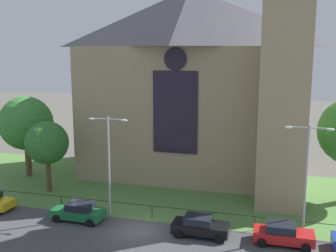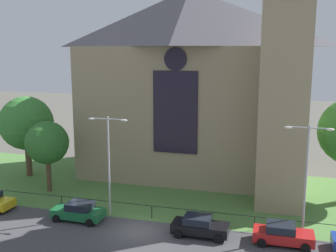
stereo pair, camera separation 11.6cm
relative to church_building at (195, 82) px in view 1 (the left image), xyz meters
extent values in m
plane|color=#56544C|center=(-1.01, -5.54, -10.27)|extent=(160.00, 160.00, 0.00)
cube|color=#424244|center=(-1.01, -17.54, -10.27)|extent=(120.00, 8.00, 0.01)
cube|color=#517F3D|center=(-1.01, -7.54, -10.27)|extent=(120.00, 20.00, 0.01)
cube|color=tan|center=(-0.77, 0.63, -3.27)|extent=(22.00, 12.00, 14.00)
pyramid|color=#47444C|center=(-0.77, 0.63, 6.73)|extent=(22.00, 12.00, 6.00)
cube|color=black|center=(-0.77, -5.42, -2.57)|extent=(4.40, 0.16, 8.00)
cylinder|color=black|center=(-0.77, -5.42, 2.53)|extent=(2.20, 0.15, 2.20)
cube|color=tan|center=(9.23, -7.37, -1.27)|extent=(4.00, 4.00, 18.00)
cylinder|color=black|center=(-0.77, -13.04, -9.17)|extent=(33.03, 0.05, 0.05)
cylinder|color=black|center=(-9.03, -13.04, -9.72)|extent=(0.07, 0.07, 1.10)
cylinder|color=black|center=(-0.77, -13.04, -9.72)|extent=(0.06, 0.07, 1.10)
cylinder|color=black|center=(7.49, -13.04, -9.72)|extent=(0.07, 0.07, 1.10)
cylinder|color=brown|center=(-12.51, -9.31, -8.62)|extent=(0.46, 0.46, 3.31)
sphere|color=#2D6B28|center=(-12.51, -9.31, -5.40)|extent=(4.17, 4.17, 4.17)
cylinder|color=brown|center=(-17.37, -5.44, -8.42)|extent=(0.66, 0.66, 3.71)
sphere|color=#387F33|center=(-17.37, -5.44, -4.39)|extent=(5.79, 5.79, 5.79)
cylinder|color=#B2B2B7|center=(-4.42, -13.14, -6.10)|extent=(0.16, 0.16, 8.35)
cylinder|color=#B2B2B7|center=(-5.12, -13.14, -2.12)|extent=(1.40, 0.10, 0.10)
cylinder|color=#B2B2B7|center=(-3.72, -13.14, -2.12)|extent=(1.40, 0.10, 0.10)
ellipsoid|color=white|center=(-5.82, -13.14, -2.17)|extent=(0.57, 0.26, 0.20)
ellipsoid|color=white|center=(-3.02, -13.14, -2.17)|extent=(0.57, 0.26, 0.20)
cylinder|color=#B2B2B7|center=(10.99, -13.14, -6.06)|extent=(0.16, 0.16, 8.42)
cylinder|color=#B2B2B7|center=(10.29, -13.14, -2.06)|extent=(1.40, 0.10, 0.10)
cylinder|color=#B2B2B7|center=(11.69, -13.14, -2.06)|extent=(1.40, 0.10, 0.10)
ellipsoid|color=white|center=(9.59, -13.14, -2.11)|extent=(0.57, 0.26, 0.20)
ellipsoid|color=white|center=(12.39, -13.14, -2.11)|extent=(0.57, 0.26, 0.20)
cylinder|color=black|center=(-13.48, -13.99, -9.95)|extent=(0.65, 0.25, 0.64)
cube|color=#196033|center=(-6.46, -14.91, -9.66)|extent=(4.22, 1.85, 0.70)
cube|color=black|center=(-6.26, -14.91, -9.04)|extent=(2.02, 1.63, 0.55)
cylinder|color=black|center=(-7.94, -15.79, -9.95)|extent=(0.64, 0.23, 0.64)
cylinder|color=black|center=(-7.92, -13.99, -9.95)|extent=(0.64, 0.23, 0.64)
cylinder|color=black|center=(-5.00, -15.83, -9.95)|extent=(0.64, 0.23, 0.64)
cylinder|color=black|center=(-4.98, -14.03, -9.95)|extent=(0.64, 0.23, 0.64)
cube|color=black|center=(3.65, -15.03, -9.66)|extent=(4.20, 1.81, 0.70)
cube|color=black|center=(3.45, -15.03, -9.04)|extent=(2.00, 1.60, 0.55)
cylinder|color=black|center=(5.12, -14.13, -9.95)|extent=(0.64, 0.22, 0.64)
cylinder|color=black|center=(5.12, -15.93, -9.95)|extent=(0.64, 0.22, 0.64)
cylinder|color=black|center=(2.18, -14.13, -9.95)|extent=(0.64, 0.22, 0.64)
cylinder|color=black|center=(2.18, -15.93, -9.95)|extent=(0.64, 0.22, 0.64)
cube|color=#B21919|center=(9.60, -14.79, -9.66)|extent=(4.22, 1.85, 0.70)
cube|color=black|center=(9.40, -14.80, -9.04)|extent=(2.02, 1.62, 0.55)
cylinder|color=black|center=(11.06, -13.88, -9.95)|extent=(0.64, 0.23, 0.64)
cylinder|color=black|center=(11.08, -15.68, -9.95)|extent=(0.64, 0.23, 0.64)
cylinder|color=black|center=(8.12, -13.91, -9.95)|extent=(0.64, 0.23, 0.64)
cylinder|color=black|center=(8.14, -15.71, -9.95)|extent=(0.64, 0.23, 0.64)
camera|label=1|loc=(8.79, -43.09, 3.34)|focal=43.60mm
camera|label=2|loc=(8.90, -43.05, 3.34)|focal=43.60mm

